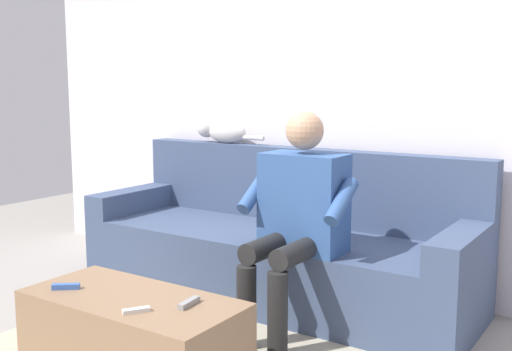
% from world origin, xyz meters
% --- Properties ---
extents(ground_plane, '(8.00, 8.00, 0.00)m').
position_xyz_m(ground_plane, '(0.00, 0.60, 0.00)').
color(ground_plane, gray).
extents(back_wall, '(4.73, 0.06, 2.63)m').
position_xyz_m(back_wall, '(0.00, -0.56, 1.31)').
color(back_wall, silver).
rests_on(back_wall, ground).
extents(couch, '(2.43, 0.81, 0.90)m').
position_xyz_m(couch, '(0.00, -0.12, 0.29)').
color(couch, '#3D4C6B').
rests_on(couch, ground).
extents(coffee_table, '(1.02, 0.48, 0.36)m').
position_xyz_m(coffee_table, '(0.00, 1.12, 0.18)').
color(coffee_table, '#8C6B4C').
rests_on(coffee_table, ground).
extents(person_solo_seated, '(0.59, 0.58, 1.16)m').
position_xyz_m(person_solo_seated, '(-0.37, 0.28, 0.65)').
color(person_solo_seated, '#335693').
rests_on(person_solo_seated, ground).
extents(cat_on_backrest, '(0.55, 0.13, 0.17)m').
position_xyz_m(cat_on_backrest, '(0.63, -0.40, 0.98)').
color(cat_on_backrest, silver).
rests_on(cat_on_backrest, couch).
extents(remote_gray, '(0.04, 0.13, 0.02)m').
position_xyz_m(remote_gray, '(-0.28, 1.06, 0.37)').
color(remote_gray, gray).
rests_on(remote_gray, coffee_table).
extents(remote_blue, '(0.12, 0.10, 0.02)m').
position_xyz_m(remote_blue, '(0.33, 1.21, 0.37)').
color(remote_blue, '#3860B7').
rests_on(remote_blue, coffee_table).
extents(remote_white, '(0.09, 0.11, 0.02)m').
position_xyz_m(remote_white, '(-0.15, 1.25, 0.37)').
color(remote_white, white).
rests_on(remote_white, coffee_table).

